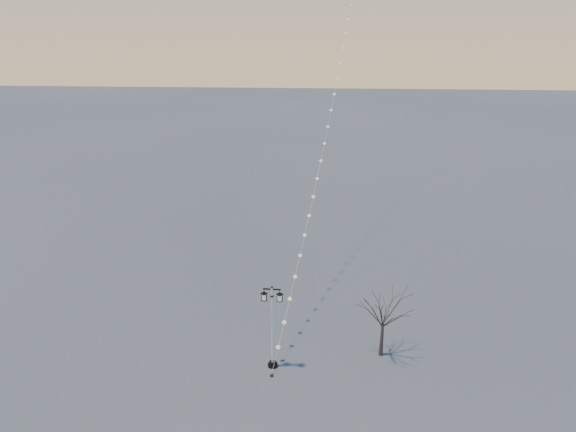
{
  "coord_description": "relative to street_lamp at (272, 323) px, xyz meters",
  "views": [
    {
      "loc": [
        3.24,
        -24.92,
        18.85
      ],
      "look_at": [
        0.98,
        5.54,
        7.74
      ],
      "focal_mm": 32.43,
      "sensor_mm": 36.0,
      "label": 1
    }
  ],
  "objects": [
    {
      "name": "ground",
      "position": [
        -0.43,
        -0.77,
        -2.93
      ],
      "size": [
        300.0,
        300.0,
        0.0
      ],
      "primitive_type": "plane",
      "color": "#454647",
      "rests_on": "ground"
    },
    {
      "name": "kite_train",
      "position": [
        3.16,
        18.58,
        11.47
      ],
      "size": [
        6.85,
        39.68,
        29.06
      ],
      "rotation": [
        0.0,
        0.0,
        -0.01
      ],
      "color": "black",
      "rests_on": "ground"
    },
    {
      "name": "street_lamp",
      "position": [
        0.0,
        0.0,
        0.0
      ],
      "size": [
        1.35,
        0.59,
        5.3
      ],
      "rotation": [
        0.0,
        0.0,
        -0.04
      ],
      "color": "black",
      "rests_on": "ground"
    },
    {
      "name": "bare_tree",
      "position": [
        6.47,
        1.63,
        -0.11
      ],
      "size": [
        2.45,
        2.45,
        4.07
      ],
      "rotation": [
        0.0,
        0.0,
        0.25
      ],
      "color": "#372A23",
      "rests_on": "ground"
    }
  ]
}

